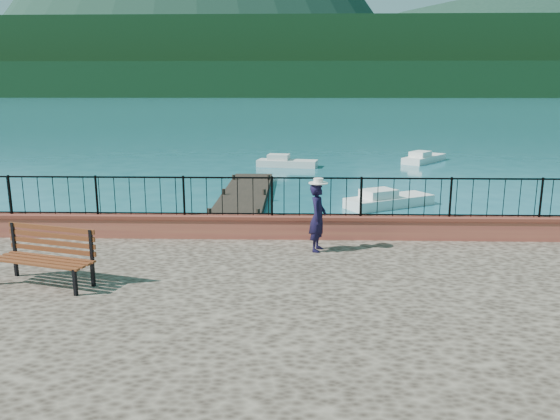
# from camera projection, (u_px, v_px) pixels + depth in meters

# --- Properties ---
(ground) EXTENTS (2000.00, 2000.00, 0.00)m
(ground) POSITION_uv_depth(u_px,v_px,m) (280.00, 350.00, 10.40)
(ground) COLOR #19596B
(ground) RESTS_ON ground
(parapet) EXTENTS (28.00, 0.46, 0.58)m
(parapet) POSITION_uv_depth(u_px,v_px,m) (284.00, 227.00, 13.69)
(parapet) COLOR #B86142
(parapet) RESTS_ON promenade
(railing) EXTENTS (27.00, 0.05, 0.95)m
(railing) POSITION_uv_depth(u_px,v_px,m) (284.00, 197.00, 13.52)
(railing) COLOR black
(railing) RESTS_ON parapet
(dock) EXTENTS (2.00, 16.00, 0.30)m
(dock) POSITION_uv_depth(u_px,v_px,m) (239.00, 208.00, 22.13)
(dock) COLOR #2D231C
(dock) RESTS_ON ground
(far_forest) EXTENTS (900.00, 60.00, 18.00)m
(far_forest) POSITION_uv_depth(u_px,v_px,m) (296.00, 80.00, 301.05)
(far_forest) COLOR black
(far_forest) RESTS_ON ground
(foothills) EXTENTS (900.00, 120.00, 44.00)m
(foothills) POSITION_uv_depth(u_px,v_px,m) (296.00, 61.00, 356.73)
(foothills) COLOR black
(foothills) RESTS_ON ground
(companion_hill) EXTENTS (448.00, 384.00, 180.00)m
(companion_hill) POSITION_uv_depth(u_px,v_px,m) (514.00, 93.00, 550.40)
(companion_hill) COLOR #142D23
(companion_hill) RESTS_ON ground
(park_bench) EXTENTS (2.09, 1.19, 1.11)m
(park_bench) POSITION_uv_depth(u_px,v_px,m) (45.00, 268.00, 10.41)
(park_bench) COLOR black
(park_bench) RESTS_ON promenade
(person) EXTENTS (0.50, 0.65, 1.58)m
(person) POSITION_uv_depth(u_px,v_px,m) (318.00, 217.00, 12.51)
(person) COLOR black
(person) RESTS_ON promenade
(hat) EXTENTS (0.44, 0.44, 0.12)m
(hat) POSITION_uv_depth(u_px,v_px,m) (318.00, 181.00, 12.32)
(hat) COLOR silver
(hat) RESTS_ON person
(boat_0) EXTENTS (3.64, 1.93, 0.80)m
(boat_0) POSITION_uv_depth(u_px,v_px,m) (126.00, 232.00, 17.35)
(boat_0) COLOR silver
(boat_0) RESTS_ON ground
(boat_2) EXTENTS (4.00, 3.02, 0.80)m
(boat_2) POSITION_uv_depth(u_px,v_px,m) (389.00, 197.00, 22.98)
(boat_2) COLOR white
(boat_2) RESTS_ON ground
(boat_4) EXTENTS (3.94, 1.97, 0.80)m
(boat_4) POSITION_uv_depth(u_px,v_px,m) (287.00, 160.00, 34.62)
(boat_4) COLOR silver
(boat_4) RESTS_ON ground
(boat_5) EXTENTS (3.60, 4.18, 0.80)m
(boat_5) POSITION_uv_depth(u_px,v_px,m) (424.00, 156.00, 36.81)
(boat_5) COLOR white
(boat_5) RESTS_ON ground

